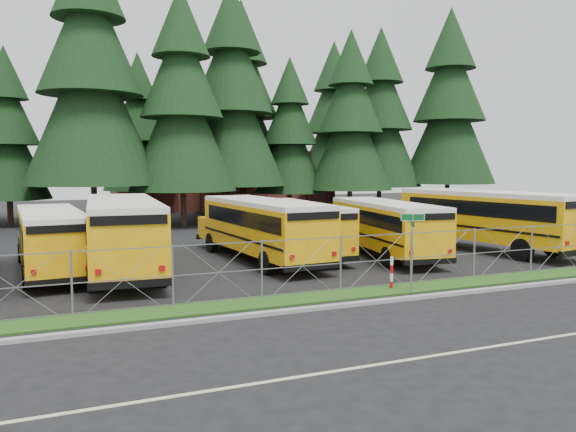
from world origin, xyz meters
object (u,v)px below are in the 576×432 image
Objects in this scene: street_sign at (412,235)px; striped_bollard at (391,273)px; bus_east at (480,220)px; bus_2 at (122,236)px; bus_1 at (51,241)px; bus_4 at (260,230)px; bus_6 at (382,229)px; bus_5 at (296,229)px.

street_sign reaches higher than striped_bollard.
bus_east is 4.27× the size of street_sign.
bus_1 is at bearing 163.19° from bus_2.
bus_4 is 8.01m from striped_bollard.
bus_2 is 12.39m from bus_6.
bus_6 is (12.38, -0.50, -0.19)m from bus_2.
bus_4 is 1.06× the size of bus_6.
street_sign is at bearing -152.02° from bus_east.
bus_east reaches higher than bus_1.
bus_2 is 8.68m from bus_5.
striped_bollard is (2.36, -7.61, -0.85)m from bus_4.
bus_6 is (15.17, -1.53, 0.04)m from bus_1.
street_sign is at bearing -75.97° from bus_4.
bus_6 is (6.08, -0.98, -0.09)m from bus_4.
bus_east is 11.70m from striped_bollard.
bus_6 is 8.00m from street_sign.
bus_1 is 0.97× the size of bus_6.
bus_4 reaches higher than striped_bollard.
bus_1 is at bearing 171.90° from bus_4.
bus_5 is at bearing 90.68° from striped_bollard.
bus_east reaches higher than bus_6.
bus_1 is 14.07m from striped_bollard.
bus_1 is at bearing -178.36° from bus_6.
bus_2 is 4.21× the size of street_sign.
bus_east is at bearing 33.64° from striped_bollard.
bus_5 is at bearing 13.06° from bus_2.
street_sign is (-9.28, -7.09, 0.46)m from bus_east.
bus_4 is 3.94× the size of street_sign.
bus_4 is (6.29, 0.48, -0.10)m from bus_2.
bus_1 is at bearing -175.82° from bus_5.
bus_5 is 8.41× the size of striped_bollard.
bus_5 is at bearing 158.28° from bus_east.
bus_east is (12.06, -1.15, 0.12)m from bus_4.
bus_1 is 8.44× the size of striped_bollard.
bus_east is at bearing 1.23° from bus_2.
street_sign reaches higher than bus_6.
bus_6 reaches higher than bus_5.
bus_5 is 0.84× the size of bus_east.
bus_east is (9.81, -2.14, 0.25)m from bus_5.
bus_1 is at bearing 166.01° from bus_east.
bus_6 reaches higher than bus_1.
street_sign is (0.53, -9.23, 0.71)m from bus_5.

